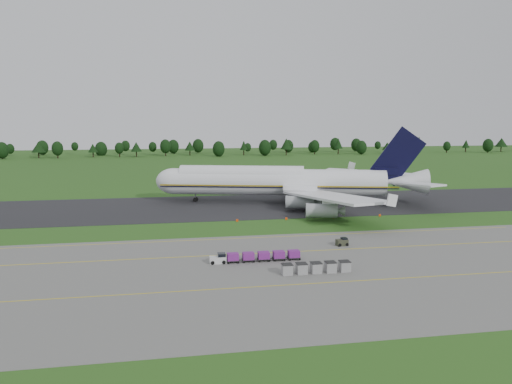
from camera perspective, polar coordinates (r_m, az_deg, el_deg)
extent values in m
plane|color=#254F17|center=(113.34, -1.93, -4.13)|extent=(600.00, 600.00, 0.00)
cube|color=#61615D|center=(80.95, 1.52, -9.29)|extent=(300.00, 52.00, 0.06)
cube|color=black|center=(140.57, -3.54, -1.65)|extent=(300.00, 40.00, 0.08)
cube|color=#D0BA0C|center=(92.24, 0.02, -7.03)|extent=(300.00, 0.25, 0.01)
cube|color=#D0BA0C|center=(75.37, 2.45, -10.63)|extent=(300.00, 0.20, 0.01)
cube|color=#D0BA0C|center=(103.69, -1.14, -5.28)|extent=(120.00, 0.20, 0.01)
cylinder|color=black|center=(340.02, -27.00, 3.68)|extent=(0.70, 0.70, 3.46)
sphere|color=#153211|center=(339.80, -27.04, 4.27)|extent=(7.73, 7.73, 7.73)
cylinder|color=black|center=(339.67, -23.58, 3.89)|extent=(0.70, 0.70, 3.51)
cone|color=#153211|center=(339.38, -23.62, 4.71)|extent=(8.41, 8.41, 6.24)
cylinder|color=black|center=(331.57, -21.71, 3.94)|extent=(0.70, 0.70, 3.96)
sphere|color=#153211|center=(331.31, -21.75, 4.64)|extent=(6.84, 6.84, 6.84)
cylinder|color=black|center=(334.27, -18.12, 4.08)|extent=(0.70, 0.70, 3.07)
cone|color=#153211|center=(334.00, -18.15, 4.81)|extent=(6.09, 6.09, 5.46)
cylinder|color=black|center=(329.86, -15.33, 4.20)|extent=(0.70, 0.70, 3.71)
sphere|color=#153211|center=(329.62, -15.36, 4.86)|extent=(5.59, 5.59, 5.59)
cylinder|color=black|center=(328.63, -13.50, 4.23)|extent=(0.70, 0.70, 3.42)
cone|color=#153211|center=(328.33, -13.53, 5.05)|extent=(6.96, 6.96, 6.08)
cylinder|color=black|center=(332.45, -10.29, 4.43)|extent=(0.70, 0.70, 4.13)
sphere|color=#153211|center=(332.19, -10.31, 5.16)|extent=(7.03, 7.03, 7.03)
cylinder|color=black|center=(335.64, -7.56, 4.46)|extent=(0.70, 0.70, 3.31)
cone|color=#153211|center=(335.36, -7.58, 5.24)|extent=(6.93, 6.93, 5.88)
cylinder|color=black|center=(323.98, -4.28, 4.36)|extent=(0.70, 0.70, 3.20)
sphere|color=#153211|center=(323.76, -4.29, 4.94)|extent=(7.73, 7.73, 7.73)
cylinder|color=black|center=(333.40, -1.41, 4.52)|extent=(0.70, 0.70, 3.52)
cone|color=#153211|center=(333.10, -1.41, 5.36)|extent=(5.15, 5.15, 6.25)
cylinder|color=black|center=(329.79, 1.02, 4.47)|extent=(0.70, 0.70, 3.44)
sphere|color=#153211|center=(329.56, 1.02, 5.09)|extent=(8.08, 8.08, 8.08)
cylinder|color=black|center=(334.00, 3.47, 4.56)|extent=(0.70, 0.70, 4.05)
cone|color=#153211|center=(333.67, 3.48, 5.53)|extent=(7.55, 7.55, 7.20)
cylinder|color=black|center=(344.49, 6.71, 4.61)|extent=(0.70, 0.70, 3.67)
sphere|color=#153211|center=(344.26, 6.72, 5.23)|extent=(6.57, 6.57, 6.57)
cylinder|color=black|center=(346.61, 9.37, 4.60)|extent=(0.70, 0.70, 3.96)
cone|color=#153211|center=(346.29, 9.40, 5.51)|extent=(5.95, 5.95, 7.04)
cylinder|color=black|center=(349.50, 11.94, 4.49)|extent=(0.70, 0.70, 3.11)
sphere|color=#153211|center=(349.30, 11.96, 5.01)|extent=(7.18, 7.18, 7.18)
cylinder|color=black|center=(354.97, 14.74, 4.44)|extent=(0.70, 0.70, 2.92)
cone|color=#153211|center=(354.73, 14.77, 5.09)|extent=(6.98, 6.98, 5.19)
cylinder|color=black|center=(362.26, 16.10, 4.51)|extent=(0.70, 0.70, 3.54)
sphere|color=#153211|center=(362.04, 16.12, 5.08)|extent=(6.67, 6.67, 6.67)
cylinder|color=black|center=(380.33, 18.09, 4.64)|extent=(0.70, 0.70, 4.11)
cone|color=#153211|center=(380.03, 18.13, 5.50)|extent=(5.06, 5.06, 7.31)
cylinder|color=black|center=(382.01, 20.95, 4.44)|extent=(0.70, 0.70, 3.15)
sphere|color=#153211|center=(381.83, 20.98, 4.93)|extent=(5.16, 5.16, 5.16)
cylinder|color=black|center=(394.01, 22.83, 4.45)|extent=(0.70, 0.70, 3.25)
cone|color=#153211|center=(393.77, 22.87, 5.11)|extent=(5.20, 5.20, 5.77)
cylinder|color=black|center=(394.79, 24.96, 4.35)|extent=(0.70, 0.70, 3.45)
sphere|color=#153211|center=(394.60, 24.99, 4.86)|extent=(7.26, 7.26, 7.26)
cylinder|color=black|center=(410.82, 26.20, 4.41)|extent=(0.70, 0.70, 3.65)
cone|color=#153211|center=(410.57, 26.25, 5.12)|extent=(8.77, 8.77, 6.49)
cylinder|color=white|center=(145.42, 2.53, 1.13)|extent=(61.60, 22.84, 7.65)
cylinder|color=white|center=(145.94, -1.64, 1.88)|extent=(36.48, 14.83, 5.97)
sphere|color=white|center=(149.65, -9.35, 1.24)|extent=(7.65, 7.65, 7.65)
cone|color=white|center=(148.72, 16.80, 1.15)|extent=(13.14, 9.97, 7.27)
cube|color=gold|center=(141.69, 2.47, 0.68)|extent=(65.88, 17.09, 0.37)
cube|color=white|center=(125.73, 8.73, -0.55)|extent=(17.62, 37.53, 0.58)
cube|color=white|center=(165.88, 7.71, 1.64)|extent=(31.55, 34.38, 0.58)
cylinder|color=gray|center=(132.63, 5.05, -1.18)|extent=(8.06, 5.16, 3.40)
cylinder|color=gray|center=(121.29, 7.52, -2.13)|extent=(8.06, 5.16, 3.40)
cylinder|color=gray|center=(159.10, 4.96, 0.43)|extent=(8.06, 5.16, 3.40)
cylinder|color=gray|center=(170.81, 6.65, 0.96)|extent=(8.06, 5.16, 3.40)
cube|color=black|center=(147.48, 15.91, 3.92)|extent=(15.15, 4.45, 17.07)
cube|color=white|center=(141.33, 18.12, 0.86)|extent=(9.73, 14.94, 0.48)
cube|color=white|center=(156.75, 16.76, 1.63)|extent=(14.05, 13.75, 0.48)
cylinder|color=slate|center=(148.97, -6.92, -0.69)|extent=(0.38, 0.38, 2.34)
cylinder|color=black|center=(149.05, -6.92, -0.87)|extent=(1.58, 1.27, 1.38)
cylinder|color=slate|center=(141.35, 5.03, -1.15)|extent=(0.38, 0.38, 2.34)
cylinder|color=black|center=(141.43, 5.03, -1.34)|extent=(1.58, 1.27, 1.38)
cylinder|color=slate|center=(150.79, 5.00, -0.54)|extent=(0.38, 0.38, 2.34)
cylinder|color=black|center=(150.87, 5.00, -0.72)|extent=(1.58, 1.27, 1.38)
cube|color=silver|center=(86.36, -4.38, -7.73)|extent=(2.81, 1.51, 1.19)
cylinder|color=black|center=(85.63, -4.99, -8.07)|extent=(0.65, 0.24, 0.65)
cube|color=black|center=(86.69, -2.66, -7.80)|extent=(2.16, 1.62, 0.13)
cube|color=#691E73|center=(86.51, -2.66, -7.39)|extent=(1.94, 1.51, 1.19)
cylinder|color=black|center=(85.93, -3.17, -8.09)|extent=(0.37, 0.16, 0.37)
cube|color=black|center=(87.06, -0.88, -7.72)|extent=(2.16, 1.62, 0.13)
cube|color=#691E73|center=(86.88, -0.88, -7.31)|extent=(1.94, 1.51, 1.19)
cylinder|color=black|center=(86.27, -1.37, -8.01)|extent=(0.37, 0.16, 0.37)
cube|color=black|center=(87.52, 0.88, -7.64)|extent=(2.16, 1.62, 0.13)
cube|color=#691E73|center=(87.34, 0.88, -7.23)|extent=(1.94, 1.51, 1.19)
cylinder|color=black|center=(86.70, 0.41, -7.93)|extent=(0.37, 0.16, 0.37)
cube|color=black|center=(88.05, 2.62, -7.54)|extent=(2.16, 1.62, 0.13)
cube|color=#691E73|center=(87.87, 2.62, -7.14)|extent=(1.94, 1.51, 1.19)
cylinder|color=black|center=(87.21, 2.17, -7.83)|extent=(0.37, 0.16, 0.37)
cube|color=black|center=(88.66, 4.34, -7.45)|extent=(2.16, 1.62, 0.13)
cube|color=#691E73|center=(88.48, 4.34, -7.04)|extent=(1.94, 1.51, 1.19)
cylinder|color=black|center=(87.80, 3.91, -7.73)|extent=(0.37, 0.16, 0.37)
cylinder|color=black|center=(86.43, -4.38, -7.91)|extent=(0.65, 0.24, 0.65)
cube|color=#313424|center=(99.07, 9.80, -5.70)|extent=(2.36, 1.57, 1.22)
cylinder|color=black|center=(98.27, 9.50, -5.99)|extent=(0.62, 0.22, 0.62)
cylinder|color=black|center=(100.01, 10.09, -5.75)|extent=(0.62, 0.22, 0.62)
cube|color=gray|center=(80.25, 3.56, -8.83)|extent=(1.63, 1.63, 1.63)
cube|color=black|center=(80.00, 3.57, -8.25)|extent=(1.73, 1.73, 0.08)
cube|color=gray|center=(80.83, 5.23, -8.72)|extent=(1.63, 1.63, 1.63)
cube|color=black|center=(80.58, 5.24, -8.14)|extent=(1.73, 1.73, 0.08)
cube|color=gray|center=(81.47, 6.88, -8.61)|extent=(1.63, 1.63, 1.63)
cube|color=black|center=(81.22, 6.89, -8.03)|extent=(1.73, 1.73, 0.08)
cube|color=gray|center=(82.18, 8.50, -8.49)|extent=(1.63, 1.63, 1.63)
cube|color=black|center=(81.94, 8.51, -7.92)|extent=(1.73, 1.73, 0.08)
cube|color=gray|center=(82.95, 10.09, -8.37)|extent=(1.63, 1.63, 1.63)
cube|color=black|center=(82.71, 10.11, -7.80)|extent=(1.73, 1.73, 0.08)
cube|color=#EF4307|center=(120.10, -2.17, -3.26)|extent=(0.50, 0.12, 0.60)
cube|color=black|center=(120.16, -2.17, -3.40)|extent=(0.30, 0.30, 0.04)
cube|color=#EF4307|center=(122.31, 3.49, -3.06)|extent=(0.50, 0.12, 0.60)
cube|color=black|center=(122.37, 3.49, -3.19)|extent=(0.30, 0.30, 0.04)
cube|color=#EF4307|center=(125.67, 8.89, -2.84)|extent=(0.50, 0.12, 0.60)
cube|color=black|center=(125.72, 8.89, -2.96)|extent=(0.30, 0.30, 0.04)
cube|color=#EF4307|center=(130.08, 13.97, -2.60)|extent=(0.50, 0.12, 0.60)
cube|color=black|center=(130.13, 13.97, -2.72)|extent=(0.30, 0.30, 0.04)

